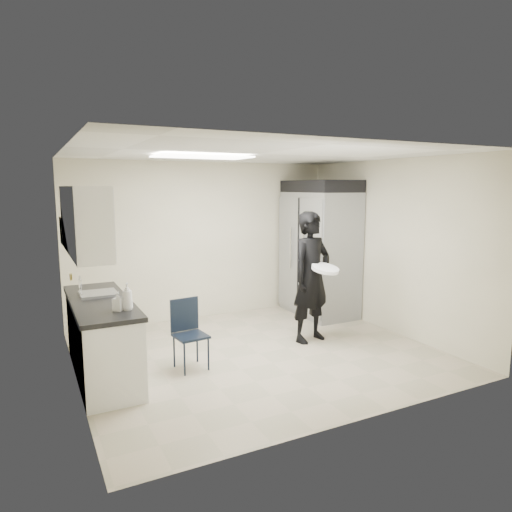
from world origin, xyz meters
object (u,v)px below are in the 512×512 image
commercial_fridge (319,254)px  folding_chair (191,336)px  lower_counter (102,340)px  man_tuxedo (312,277)px

commercial_fridge → folding_chair: (-2.80, -1.36, -0.64)m
lower_counter → commercial_fridge: 3.98m
folding_chair → man_tuxedo: size_ratio=0.44×
commercial_fridge → man_tuxedo: commercial_fridge is taller
man_tuxedo → commercial_fridge: bearing=37.2°
commercial_fridge → man_tuxedo: size_ratio=1.13×
folding_chair → man_tuxedo: bearing=0.8°
folding_chair → lower_counter: bearing=157.9°
lower_counter → man_tuxedo: bearing=-1.2°
folding_chair → man_tuxedo: man_tuxedo is taller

